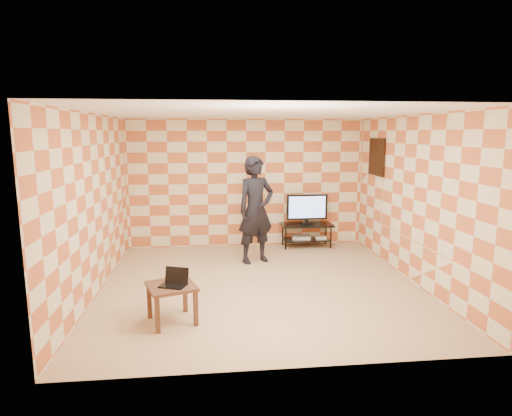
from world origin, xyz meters
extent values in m
plane|color=tan|center=(0.00, 0.00, 0.00)|extent=(5.00, 5.00, 0.00)
cube|color=beige|center=(0.00, 2.50, 1.35)|extent=(5.00, 0.02, 2.70)
cube|color=beige|center=(0.00, -2.50, 1.35)|extent=(5.00, 0.02, 2.70)
cube|color=beige|center=(-2.50, 0.00, 1.35)|extent=(0.02, 5.00, 2.70)
cube|color=beige|center=(2.50, 0.00, 1.35)|extent=(0.02, 5.00, 2.70)
cube|color=white|center=(0.00, 0.00, 2.70)|extent=(5.00, 5.00, 0.02)
cube|color=black|center=(2.47, 1.55, 1.95)|extent=(0.04, 0.72, 0.72)
cube|color=black|center=(2.47, 1.55, 1.95)|extent=(0.04, 0.03, 0.68)
cube|color=black|center=(2.47, 1.55, 1.95)|extent=(0.04, 0.68, 0.03)
cube|color=black|center=(1.26, 2.22, 0.48)|extent=(1.09, 0.49, 0.04)
cube|color=black|center=(1.26, 2.22, 0.16)|extent=(0.98, 0.44, 0.03)
cylinder|color=black|center=(0.78, 2.03, 0.25)|extent=(0.03, 0.03, 0.50)
cylinder|color=black|center=(0.78, 2.42, 0.25)|extent=(0.03, 0.03, 0.50)
cylinder|color=black|center=(1.74, 2.03, 0.25)|extent=(0.03, 0.03, 0.50)
cylinder|color=black|center=(1.74, 2.42, 0.25)|extent=(0.03, 0.03, 0.50)
cube|color=black|center=(1.26, 2.22, 0.51)|extent=(0.26, 0.17, 0.03)
cube|color=black|center=(1.26, 2.22, 0.56)|extent=(0.06, 0.05, 0.07)
cube|color=black|center=(1.26, 2.22, 0.87)|extent=(0.87, 0.06, 0.53)
cube|color=#7F9DE5|center=(1.26, 2.19, 0.87)|extent=(0.78, 0.02, 0.46)
cube|color=silver|center=(1.15, 2.25, 0.20)|extent=(0.41, 0.32, 0.06)
cube|color=silver|center=(1.58, 2.20, 0.20)|extent=(0.25, 0.19, 0.05)
cube|color=#3E2212|center=(-1.29, -1.23, 0.48)|extent=(0.73, 0.73, 0.04)
cube|color=#3E2212|center=(-1.43, -1.54, 0.23)|extent=(0.07, 0.07, 0.46)
cube|color=#3E2212|center=(-1.59, -1.08, 0.23)|extent=(0.07, 0.07, 0.46)
cube|color=#3E2212|center=(-0.98, -1.38, 0.23)|extent=(0.07, 0.07, 0.46)
cube|color=#3E2212|center=(-1.14, -0.93, 0.23)|extent=(0.07, 0.07, 0.46)
cube|color=black|center=(-1.26, -1.29, 0.51)|extent=(0.38, 0.32, 0.02)
cube|color=black|center=(-1.22, -1.18, 0.61)|extent=(0.32, 0.16, 0.20)
imported|color=black|center=(0.07, 1.26, 1.00)|extent=(0.85, 0.72, 1.99)
camera|label=1|loc=(-0.77, -6.51, 2.40)|focal=30.00mm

